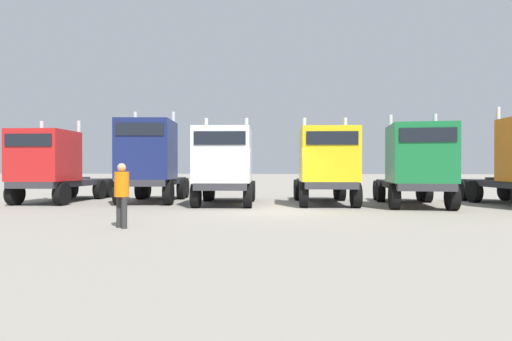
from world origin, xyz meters
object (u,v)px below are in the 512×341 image
at_px(semi_truck_red, 53,166).
at_px(semi_truck_green, 416,165).
at_px(semi_truck_white, 224,165).
at_px(semi_truck_yellow, 326,166).
at_px(visitor_in_hivis, 122,190).
at_px(semi_truck_navy, 150,160).

height_order(semi_truck_red, semi_truck_green, semi_truck_green).
height_order(semi_truck_white, semi_truck_yellow, semi_truck_yellow).
height_order(semi_truck_yellow, visitor_in_hivis, semi_truck_yellow).
xyz_separation_m(semi_truck_navy, semi_truck_green, (12.11, -0.96, -0.24)).
bearing_deg(semi_truck_white, visitor_in_hivis, -17.56).
relative_size(semi_truck_white, visitor_in_hivis, 3.20).
relative_size(semi_truck_red, semi_truck_white, 1.07).
distance_m(semi_truck_navy, semi_truck_green, 12.15).
xyz_separation_m(semi_truck_navy, visitor_in_hivis, (2.06, -7.85, -1.00)).
bearing_deg(semi_truck_white, semi_truck_red, -96.83).
xyz_separation_m(semi_truck_yellow, semi_truck_green, (3.77, -0.61, 0.04)).
bearing_deg(semi_truck_white, semi_truck_green, 86.24).
bearing_deg(visitor_in_hivis, semi_truck_yellow, -2.00).
relative_size(semi_truck_white, semi_truck_green, 0.92).
bearing_deg(semi_truck_red, semi_truck_green, 86.58).
height_order(semi_truck_navy, visitor_in_hivis, semi_truck_navy).
height_order(semi_truck_green, visitor_in_hivis, semi_truck_green).
bearing_deg(semi_truck_green, semi_truck_red, -87.65).
distance_m(semi_truck_navy, semi_truck_white, 3.90).
distance_m(semi_truck_yellow, visitor_in_hivis, 9.81).
bearing_deg(semi_truck_green, semi_truck_white, -86.11).
distance_m(semi_truck_navy, visitor_in_hivis, 8.18).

